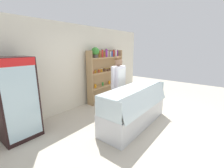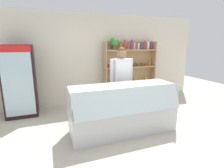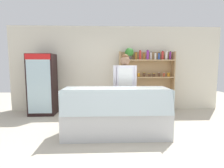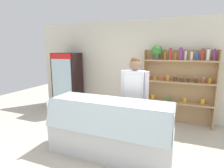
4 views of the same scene
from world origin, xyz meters
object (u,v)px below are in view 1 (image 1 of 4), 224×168
at_px(shop_clerk, 118,81).
at_px(deli_display_case, 134,113).
at_px(shelving_unit, 104,70).
at_px(drinks_fridge, 17,99).

bearing_deg(shop_clerk, deli_display_case, -110.53).
bearing_deg(shelving_unit, shop_clerk, -121.96).
xyz_separation_m(drinks_fridge, deli_display_case, (2.08, -1.70, -0.59)).
height_order(drinks_fridge, shelving_unit, shelving_unit).
bearing_deg(drinks_fridge, shelving_unit, 4.16).
height_order(drinks_fridge, shop_clerk, drinks_fridge).
distance_m(deli_display_case, shop_clerk, 1.05).
bearing_deg(drinks_fridge, shop_clerk, -22.81).
bearing_deg(deli_display_case, shelving_unit, 61.99).
relative_size(drinks_fridge, shop_clerk, 1.03).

